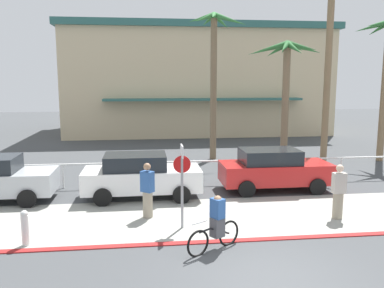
{
  "coord_description": "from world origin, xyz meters",
  "views": [
    {
      "loc": [
        -2.72,
        -8.31,
        4.46
      ],
      "look_at": [
        -0.99,
        6.0,
        2.16
      ],
      "focal_mm": 37.89,
      "sensor_mm": 36.0,
      "label": 1
    }
  ],
  "objects_px": {
    "bollard_0": "(25,228)",
    "car_white_1": "(141,175)",
    "pedestrian_1": "(148,192)",
    "palm_tree_2": "(215,52)",
    "palm_tree_4": "(331,29)",
    "cyclist_black_0": "(216,224)",
    "stop_sign_bike_lane": "(182,174)",
    "car_red_2": "(274,169)",
    "pedestrian_0": "(338,194)",
    "palm_tree_3": "(286,69)"
  },
  "relations": [
    {
      "from": "bollard_0",
      "to": "car_white_1",
      "type": "xyz_separation_m",
      "value": [
        3.08,
        4.18,
        0.35
      ]
    },
    {
      "from": "bollard_0",
      "to": "pedestrian_1",
      "type": "distance_m",
      "value": 3.83
    },
    {
      "from": "palm_tree_2",
      "to": "palm_tree_4",
      "type": "bearing_deg",
      "value": -12.24
    },
    {
      "from": "car_white_1",
      "to": "cyclist_black_0",
      "type": "xyz_separation_m",
      "value": [
        1.98,
        -5.03,
        -0.18
      ]
    },
    {
      "from": "palm_tree_2",
      "to": "car_white_1",
      "type": "bearing_deg",
      "value": -119.42
    },
    {
      "from": "bollard_0",
      "to": "stop_sign_bike_lane",
      "type": "bearing_deg",
      "value": 10.39
    },
    {
      "from": "cyclist_black_0",
      "to": "car_white_1",
      "type": "bearing_deg",
      "value": 111.51
    },
    {
      "from": "stop_sign_bike_lane",
      "to": "palm_tree_4",
      "type": "bearing_deg",
      "value": 46.7
    },
    {
      "from": "car_red_2",
      "to": "pedestrian_0",
      "type": "bearing_deg",
      "value": -75.04
    },
    {
      "from": "car_white_1",
      "to": "bollard_0",
      "type": "bearing_deg",
      "value": -126.44
    },
    {
      "from": "palm_tree_4",
      "to": "pedestrian_1",
      "type": "distance_m",
      "value": 14.26
    },
    {
      "from": "car_white_1",
      "to": "car_red_2",
      "type": "distance_m",
      "value": 5.37
    },
    {
      "from": "palm_tree_4",
      "to": "pedestrian_1",
      "type": "xyz_separation_m",
      "value": [
        -9.83,
        -8.26,
        -6.22
      ]
    },
    {
      "from": "stop_sign_bike_lane",
      "to": "palm_tree_2",
      "type": "relative_size",
      "value": 0.32
    },
    {
      "from": "pedestrian_0",
      "to": "car_white_1",
      "type": "bearing_deg",
      "value": 153.56
    },
    {
      "from": "palm_tree_3",
      "to": "car_red_2",
      "type": "height_order",
      "value": "palm_tree_3"
    },
    {
      "from": "cyclist_black_0",
      "to": "pedestrian_0",
      "type": "xyz_separation_m",
      "value": [
        4.33,
        1.89,
        0.14
      ]
    },
    {
      "from": "stop_sign_bike_lane",
      "to": "palm_tree_4",
      "type": "relative_size",
      "value": 0.25
    },
    {
      "from": "pedestrian_1",
      "to": "palm_tree_3",
      "type": "bearing_deg",
      "value": 44.46
    },
    {
      "from": "palm_tree_4",
      "to": "car_white_1",
      "type": "height_order",
      "value": "palm_tree_4"
    },
    {
      "from": "palm_tree_3",
      "to": "cyclist_black_0",
      "type": "distance_m",
      "value": 11.68
    },
    {
      "from": "palm_tree_2",
      "to": "cyclist_black_0",
      "type": "bearing_deg",
      "value": -99.73
    },
    {
      "from": "palm_tree_2",
      "to": "car_red_2",
      "type": "bearing_deg",
      "value": -79.5
    },
    {
      "from": "stop_sign_bike_lane",
      "to": "car_red_2",
      "type": "height_order",
      "value": "stop_sign_bike_lane"
    },
    {
      "from": "bollard_0",
      "to": "pedestrian_1",
      "type": "xyz_separation_m",
      "value": [
        3.31,
        1.88,
        0.34
      ]
    },
    {
      "from": "bollard_0",
      "to": "palm_tree_4",
      "type": "height_order",
      "value": "palm_tree_4"
    },
    {
      "from": "car_white_1",
      "to": "pedestrian_1",
      "type": "relative_size",
      "value": 2.42
    },
    {
      "from": "palm_tree_3",
      "to": "car_red_2",
      "type": "bearing_deg",
      "value": -114.08
    },
    {
      "from": "palm_tree_3",
      "to": "palm_tree_4",
      "type": "distance_m",
      "value": 3.85
    },
    {
      "from": "stop_sign_bike_lane",
      "to": "palm_tree_2",
      "type": "distance_m",
      "value": 11.81
    },
    {
      "from": "cyclist_black_0",
      "to": "pedestrian_1",
      "type": "xyz_separation_m",
      "value": [
        -1.76,
        2.74,
        0.16
      ]
    },
    {
      "from": "car_white_1",
      "to": "cyclist_black_0",
      "type": "bearing_deg",
      "value": -68.49
    },
    {
      "from": "palm_tree_3",
      "to": "car_white_1",
      "type": "distance_m",
      "value": 9.41
    },
    {
      "from": "stop_sign_bike_lane",
      "to": "cyclist_black_0",
      "type": "bearing_deg",
      "value": -65.94
    },
    {
      "from": "cyclist_black_0",
      "to": "pedestrian_0",
      "type": "bearing_deg",
      "value": 23.64
    },
    {
      "from": "palm_tree_2",
      "to": "car_white_1",
      "type": "relative_size",
      "value": 1.83
    },
    {
      "from": "pedestrian_1",
      "to": "cyclist_black_0",
      "type": "bearing_deg",
      "value": -57.34
    },
    {
      "from": "palm_tree_3",
      "to": "palm_tree_4",
      "type": "bearing_deg",
      "value": 26.56
    },
    {
      "from": "palm_tree_2",
      "to": "cyclist_black_0",
      "type": "distance_m",
      "value": 13.52
    },
    {
      "from": "car_red_2",
      "to": "pedestrian_1",
      "type": "xyz_separation_m",
      "value": [
        -5.13,
        -2.74,
        -0.02
      ]
    },
    {
      "from": "stop_sign_bike_lane",
      "to": "car_red_2",
      "type": "relative_size",
      "value": 0.58
    },
    {
      "from": "bollard_0",
      "to": "palm_tree_2",
      "type": "height_order",
      "value": "palm_tree_2"
    },
    {
      "from": "bollard_0",
      "to": "pedestrian_0",
      "type": "distance_m",
      "value": 9.46
    },
    {
      "from": "palm_tree_2",
      "to": "car_white_1",
      "type": "height_order",
      "value": "palm_tree_2"
    },
    {
      "from": "pedestrian_0",
      "to": "pedestrian_1",
      "type": "distance_m",
      "value": 6.14
    },
    {
      "from": "stop_sign_bike_lane",
      "to": "cyclist_black_0",
      "type": "xyz_separation_m",
      "value": [
        0.74,
        -1.65,
        -0.98
      ]
    },
    {
      "from": "palm_tree_3",
      "to": "car_red_2",
      "type": "relative_size",
      "value": 1.44
    },
    {
      "from": "stop_sign_bike_lane",
      "to": "palm_tree_3",
      "type": "relative_size",
      "value": 0.4
    },
    {
      "from": "stop_sign_bike_lane",
      "to": "pedestrian_0",
      "type": "distance_m",
      "value": 5.14
    },
    {
      "from": "bollard_0",
      "to": "cyclist_black_0",
      "type": "height_order",
      "value": "cyclist_black_0"
    }
  ]
}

